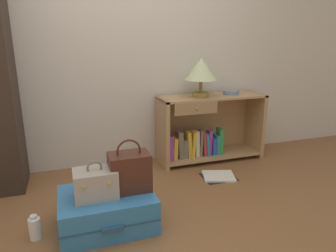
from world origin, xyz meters
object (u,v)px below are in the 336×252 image
suitcase_large (107,209)px  bottle (35,228)px  bowl (231,92)px  handbag (129,171)px  train_case (96,183)px  bookshelf (206,130)px  open_book_on_floor (219,176)px  table_lamp (201,70)px

suitcase_large → bottle: size_ratio=3.80×
bowl → handbag: bearing=-144.5°
train_case → bookshelf: bearing=37.2°
bottle → bowl: bearing=25.7°
handbag → bottle: handbag is taller
handbag → open_book_on_floor: (0.97, 0.46, -0.39)m
bookshelf → bowl: size_ratio=6.56×
bowl → handbag: 1.67m
table_lamp → bowl: 0.46m
bookshelf → suitcase_large: 1.56m
table_lamp → open_book_on_floor: (0.01, -0.45, -0.98)m
train_case → handbag: 0.25m
handbag → open_book_on_floor: 1.14m
table_lamp → suitcase_large: 1.69m
bowl → bookshelf: bearing=-179.2°
train_case → handbag: (0.24, 0.03, 0.04)m
bowl → train_case: 1.90m
table_lamp → handbag: bearing=-136.3°
train_case → open_book_on_floor: bearing=22.1°
bookshelf → bottle: size_ratio=6.61×
suitcase_large → bottle: (-0.48, -0.00, -0.05)m
handbag → train_case: bearing=-173.5°
suitcase_large → handbag: bearing=1.9°
suitcase_large → open_book_on_floor: bearing=22.3°
bookshelf → bowl: (0.29, 0.00, 0.40)m
open_book_on_floor → handbag: bearing=-154.4°
table_lamp → bottle: bearing=-150.4°
table_lamp → bottle: 2.06m
bottle → handbag: bearing=0.7°
bowl → suitcase_large: size_ratio=0.27×
bowl → bottle: size_ratio=1.01×
bottle → open_book_on_floor: (1.62, 0.47, -0.07)m
table_lamp → handbag: table_lamp is taller
train_case → bottle: train_case is taller
table_lamp → open_book_on_floor: bearing=-88.1°
bookshelf → suitcase_large: bearing=-141.9°
bookshelf → train_case: bookshelf is taller
suitcase_large → open_book_on_floor: 1.24m
bowl → handbag: size_ratio=0.46×
table_lamp → bowl: table_lamp is taller
bookshelf → handbag: (-1.05, -0.95, 0.06)m
bookshelf → suitcase_large: size_ratio=1.74×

